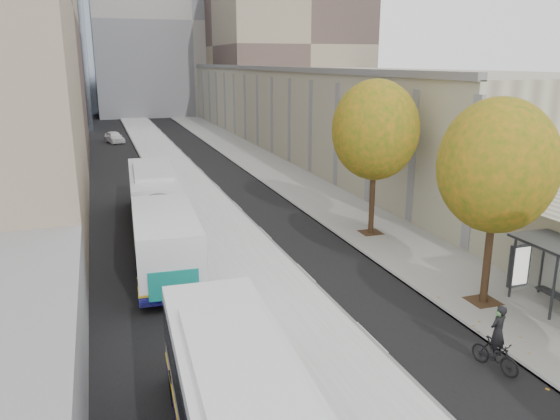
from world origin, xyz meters
name	(u,v)px	position (x,y,z in m)	size (l,w,h in m)	color
bus_platform	(188,190)	(-3.88, 35.00, 0.07)	(4.25, 150.00, 0.15)	#B3B3B3
sidewalk	(295,182)	(4.12, 35.00, 0.04)	(4.75, 150.00, 0.08)	gray
building_tan	(301,100)	(15.50, 64.00, 4.00)	(18.00, 92.00, 8.00)	gray
building_far_block	(183,24)	(6.00, 96.00, 15.00)	(30.00, 18.00, 30.00)	gray
tree_c	(497,166)	(3.60, 13.00, 5.25)	(4.20, 4.20, 7.28)	#302213
tree_d	(375,130)	(3.60, 22.00, 5.47)	(4.40, 4.40, 7.60)	#302213
bus_far	(158,211)	(-7.11, 24.40, 1.55)	(3.32, 17.16, 2.84)	silver
cyclist	(496,346)	(0.88, 9.08, 0.76)	(0.85, 1.66, 2.05)	black
distant_car	(114,137)	(-7.82, 60.94, 0.64)	(1.51, 3.76, 1.28)	white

